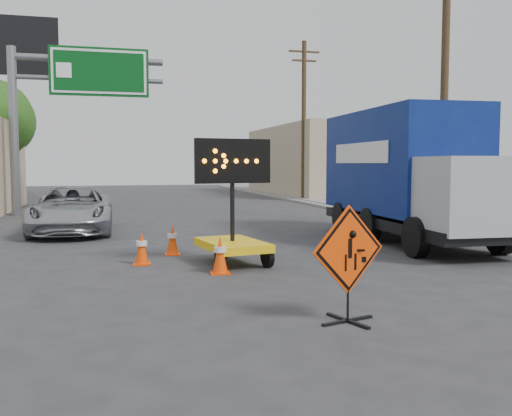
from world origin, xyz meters
name	(u,v)px	position (x,y,z in m)	size (l,w,h in m)	color
ground	(333,323)	(0.00, 0.00, 0.00)	(100.00, 100.00, 0.00)	#2D2D30
curb_right	(357,213)	(7.20, 15.00, 0.06)	(0.40, 60.00, 0.12)	gray
sidewalk_right	(406,211)	(9.50, 15.00, 0.07)	(4.00, 60.00, 0.15)	gray
building_right_far	(343,161)	(13.00, 30.00, 2.30)	(10.00, 14.00, 4.60)	tan
highway_gantry	(66,91)	(-4.43, 17.96, 5.07)	(6.18, 0.38, 6.90)	slate
utility_pole_near	(444,86)	(8.00, 10.00, 4.68)	(1.80, 0.26, 9.00)	#4F3A22
utility_pole_far	(304,118)	(8.00, 24.00, 4.68)	(1.80, 0.26, 9.00)	#4F3A22
tree_left_far	(0,122)	(-9.00, 30.00, 4.60)	(4.10, 4.10, 6.66)	#4F3A22
construction_sign	(348,261)	(0.20, -0.01, 0.83)	(1.14, 0.82, 1.57)	black
arrow_board	(232,236)	(-0.36, 4.65, 0.60)	(1.65, 2.00, 2.62)	yellow
pickup_truck	(72,210)	(-3.93, 11.25, 0.71)	(2.34, 5.08, 1.41)	#B4B6BC
box_truck	(408,182)	(4.99, 6.95, 1.61)	(2.69, 7.58, 3.56)	black
cone_a	(220,255)	(-0.80, 3.71, 0.37)	(0.41, 0.41, 0.74)	#F64105
cone_b	(142,248)	(-2.20, 5.10, 0.35)	(0.40, 0.40, 0.71)	#F64105
cone_c	(172,240)	(-1.43, 6.24, 0.35)	(0.38, 0.38, 0.70)	#F64105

